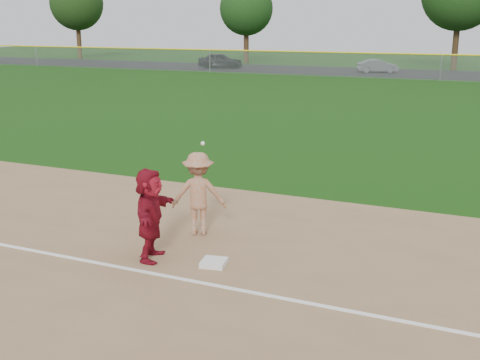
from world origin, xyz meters
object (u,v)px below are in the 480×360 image
at_px(first_base, 214,263).
at_px(base_runner, 150,214).
at_px(car_left, 220,60).
at_px(car_mid, 378,66).

distance_m(first_base, base_runner, 1.51).
xyz_separation_m(car_left, car_mid, (15.28, 0.84, -0.15)).
xyz_separation_m(base_runner, car_left, (-20.20, 45.16, -0.17)).
xyz_separation_m(first_base, car_mid, (-6.16, 45.80, 0.53)).
bearing_deg(first_base, car_mid, 97.66).
bearing_deg(first_base, car_left, 115.49).
relative_size(first_base, car_mid, 0.13).
xyz_separation_m(first_base, car_left, (-21.44, 44.96, 0.68)).
bearing_deg(car_left, first_base, -168.47).
bearing_deg(car_left, car_mid, -100.84).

